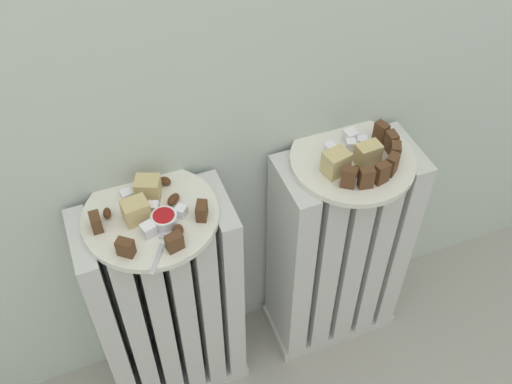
# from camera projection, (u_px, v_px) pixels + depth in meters

# --- Properties ---
(radiator_left) EXTENTS (0.30, 0.15, 0.56)m
(radiator_left) POSITION_uv_depth(u_px,v_px,m) (168.00, 307.00, 1.26)
(radiator_left) COLOR silver
(radiator_left) RESTS_ON ground_plane
(radiator_right) EXTENTS (0.30, 0.15, 0.56)m
(radiator_right) POSITION_uv_depth(u_px,v_px,m) (337.00, 253.00, 1.36)
(radiator_right) COLOR silver
(radiator_right) RESTS_ON ground_plane
(plate_left) EXTENTS (0.24, 0.24, 0.01)m
(plate_left) POSITION_uv_depth(u_px,v_px,m) (151.00, 216.00, 1.05)
(plate_left) COLOR silver
(plate_left) RESTS_ON radiator_left
(plate_right) EXTENTS (0.24, 0.24, 0.01)m
(plate_right) POSITION_uv_depth(u_px,v_px,m) (352.00, 160.00, 1.15)
(plate_right) COLOR silver
(plate_right) RESTS_ON radiator_right
(dark_cake_slice_left_0) EXTENTS (0.02, 0.03, 0.03)m
(dark_cake_slice_left_0) POSITION_uv_depth(u_px,v_px,m) (96.00, 222.00, 1.01)
(dark_cake_slice_left_0) COLOR #56351E
(dark_cake_slice_left_0) RESTS_ON plate_left
(dark_cake_slice_left_1) EXTENTS (0.03, 0.03, 0.03)m
(dark_cake_slice_left_1) POSITION_uv_depth(u_px,v_px,m) (126.00, 248.00, 0.97)
(dark_cake_slice_left_1) COLOR #56351E
(dark_cake_slice_left_1) RESTS_ON plate_left
(dark_cake_slice_left_2) EXTENTS (0.03, 0.02, 0.03)m
(dark_cake_slice_left_2) POSITION_uv_depth(u_px,v_px,m) (174.00, 242.00, 0.98)
(dark_cake_slice_left_2) COLOR #56351E
(dark_cake_slice_left_2) RESTS_ON plate_left
(dark_cake_slice_left_3) EXTENTS (0.03, 0.03, 0.03)m
(dark_cake_slice_left_3) POSITION_uv_depth(u_px,v_px,m) (202.00, 211.00, 1.03)
(dark_cake_slice_left_3) COLOR #56351E
(dark_cake_slice_left_3) RESTS_ON plate_left
(marble_cake_slice_left_0) EXTENTS (0.05, 0.05, 0.04)m
(marble_cake_slice_left_0) POSITION_uv_depth(u_px,v_px,m) (148.00, 188.00, 1.06)
(marble_cake_slice_left_0) COLOR tan
(marble_cake_slice_left_0) RESTS_ON plate_left
(marble_cake_slice_left_1) EXTENTS (0.05, 0.04, 0.04)m
(marble_cake_slice_left_1) POSITION_uv_depth(u_px,v_px,m) (136.00, 211.00, 1.02)
(marble_cake_slice_left_1) COLOR tan
(marble_cake_slice_left_1) RESTS_ON plate_left
(turkish_delight_left_0) EXTENTS (0.02, 0.02, 0.02)m
(turkish_delight_left_0) POSITION_uv_depth(u_px,v_px,m) (127.00, 195.00, 1.06)
(turkish_delight_left_0) COLOR white
(turkish_delight_left_0) RESTS_ON plate_left
(turkish_delight_left_1) EXTENTS (0.03, 0.03, 0.02)m
(turkish_delight_left_1) POSITION_uv_depth(u_px,v_px,m) (181.00, 211.00, 1.04)
(turkish_delight_left_1) COLOR white
(turkish_delight_left_1) RESTS_ON plate_left
(turkish_delight_left_2) EXTENTS (0.02, 0.02, 0.02)m
(turkish_delight_left_2) POSITION_uv_depth(u_px,v_px,m) (153.00, 208.00, 1.04)
(turkish_delight_left_2) COLOR white
(turkish_delight_left_2) RESTS_ON plate_left
(turkish_delight_left_3) EXTENTS (0.03, 0.03, 0.02)m
(turkish_delight_left_3) POSITION_uv_depth(u_px,v_px,m) (148.00, 230.00, 1.01)
(turkish_delight_left_3) COLOR white
(turkish_delight_left_3) RESTS_ON plate_left
(medjool_date_left_0) EXTENTS (0.03, 0.03, 0.02)m
(medjool_date_left_0) POSITION_uv_depth(u_px,v_px,m) (178.00, 230.00, 1.01)
(medjool_date_left_0) COLOR #4C2814
(medjool_date_left_0) RESTS_ON plate_left
(medjool_date_left_1) EXTENTS (0.03, 0.03, 0.01)m
(medjool_date_left_1) POSITION_uv_depth(u_px,v_px,m) (165.00, 181.00, 1.09)
(medjool_date_left_1) COLOR #4C2814
(medjool_date_left_1) RESTS_ON plate_left
(medjool_date_left_2) EXTENTS (0.02, 0.02, 0.02)m
(medjool_date_left_2) POSITION_uv_depth(u_px,v_px,m) (107.00, 213.00, 1.04)
(medjool_date_left_2) COLOR #4C2814
(medjool_date_left_2) RESTS_ON plate_left
(medjool_date_left_3) EXTENTS (0.03, 0.03, 0.02)m
(medjool_date_left_3) POSITION_uv_depth(u_px,v_px,m) (173.00, 199.00, 1.06)
(medjool_date_left_3) COLOR #4C2814
(medjool_date_left_3) RESTS_ON plate_left
(jam_bowl_left) EXTENTS (0.05, 0.05, 0.02)m
(jam_bowl_left) POSITION_uv_depth(u_px,v_px,m) (164.00, 219.00, 1.02)
(jam_bowl_left) COLOR white
(jam_bowl_left) RESTS_ON plate_left
(dark_cake_slice_right_0) EXTENTS (0.03, 0.03, 0.04)m
(dark_cake_slice_right_0) POSITION_uv_depth(u_px,v_px,m) (349.00, 178.00, 1.08)
(dark_cake_slice_right_0) COLOR #56351E
(dark_cake_slice_right_0) RESTS_ON plate_right
(dark_cake_slice_right_1) EXTENTS (0.03, 0.02, 0.04)m
(dark_cake_slice_right_1) POSITION_uv_depth(u_px,v_px,m) (366.00, 178.00, 1.07)
(dark_cake_slice_right_1) COLOR #56351E
(dark_cake_slice_right_1) RESTS_ON plate_right
(dark_cake_slice_right_2) EXTENTS (0.03, 0.02, 0.04)m
(dark_cake_slice_right_2) POSITION_uv_depth(u_px,v_px,m) (382.00, 173.00, 1.08)
(dark_cake_slice_right_2) COLOR #56351E
(dark_cake_slice_right_2) RESTS_ON plate_right
(dark_cake_slice_right_3) EXTENTS (0.03, 0.03, 0.04)m
(dark_cake_slice_right_3) POSITION_uv_depth(u_px,v_px,m) (392.00, 164.00, 1.10)
(dark_cake_slice_right_3) COLOR #56351E
(dark_cake_slice_right_3) RESTS_ON plate_right
(dark_cake_slice_right_4) EXTENTS (0.03, 0.03, 0.04)m
(dark_cake_slice_right_4) POSITION_uv_depth(u_px,v_px,m) (395.00, 153.00, 1.12)
(dark_cake_slice_right_4) COLOR #56351E
(dark_cake_slice_right_4) RESTS_ON plate_right
(dark_cake_slice_right_5) EXTENTS (0.02, 0.03, 0.04)m
(dark_cake_slice_right_5) POSITION_uv_depth(u_px,v_px,m) (391.00, 142.00, 1.14)
(dark_cake_slice_right_5) COLOR #56351E
(dark_cake_slice_right_5) RESTS_ON plate_right
(dark_cake_slice_right_6) EXTENTS (0.03, 0.03, 0.04)m
(dark_cake_slice_right_6) POSITION_uv_depth(u_px,v_px,m) (381.00, 132.00, 1.16)
(dark_cake_slice_right_6) COLOR #56351E
(dark_cake_slice_right_6) RESTS_ON plate_right
(marble_cake_slice_right_0) EXTENTS (0.05, 0.04, 0.05)m
(marble_cake_slice_right_0) POSITION_uv_depth(u_px,v_px,m) (336.00, 163.00, 1.10)
(marble_cake_slice_right_0) COLOR tan
(marble_cake_slice_right_0) RESTS_ON plate_right
(marble_cake_slice_right_1) EXTENTS (0.05, 0.03, 0.04)m
(marble_cake_slice_right_1) POSITION_uv_depth(u_px,v_px,m) (368.00, 154.00, 1.12)
(marble_cake_slice_right_1) COLOR tan
(marble_cake_slice_right_1) RESTS_ON plate_right
(turkish_delight_right_0) EXTENTS (0.02, 0.02, 0.02)m
(turkish_delight_right_0) POSITION_uv_depth(u_px,v_px,m) (351.00, 136.00, 1.17)
(turkish_delight_right_0) COLOR white
(turkish_delight_right_0) RESTS_ON plate_right
(turkish_delight_right_1) EXTENTS (0.02, 0.02, 0.02)m
(turkish_delight_right_1) POSITION_uv_depth(u_px,v_px,m) (330.00, 148.00, 1.15)
(turkish_delight_right_1) COLOR white
(turkish_delight_right_1) RESTS_ON plate_right
(turkish_delight_right_2) EXTENTS (0.02, 0.02, 0.02)m
(turkish_delight_right_2) POSITION_uv_depth(u_px,v_px,m) (351.00, 145.00, 1.15)
(turkish_delight_right_2) COLOR white
(turkish_delight_right_2) RESTS_ON plate_right
(turkish_delight_right_3) EXTENTS (0.03, 0.03, 0.02)m
(turkish_delight_right_3) POSITION_uv_depth(u_px,v_px,m) (362.00, 142.00, 1.16)
(turkish_delight_right_3) COLOR white
(turkish_delight_right_3) RESTS_ON plate_right
(medjool_date_right_0) EXTENTS (0.02, 0.02, 0.02)m
(medjool_date_right_0) POSITION_uv_depth(u_px,v_px,m) (357.00, 171.00, 1.11)
(medjool_date_right_0) COLOR #4C2814
(medjool_date_right_0) RESTS_ON plate_right
(medjool_date_right_1) EXTENTS (0.02, 0.03, 0.02)m
(medjool_date_right_1) POSITION_uv_depth(u_px,v_px,m) (340.00, 157.00, 1.13)
(medjool_date_right_1) COLOR #4C2814
(medjool_date_right_1) RESTS_ON plate_right
(fork) EXTENTS (0.06, 0.09, 0.00)m
(fork) POSITION_uv_depth(u_px,v_px,m) (161.00, 247.00, 0.99)
(fork) COLOR #B7B7BC
(fork) RESTS_ON plate_left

